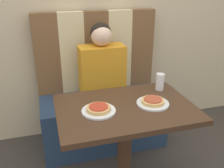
{
  "coord_description": "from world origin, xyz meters",
  "views": [
    {
      "loc": [
        -0.47,
        -1.34,
        1.46
      ],
      "look_at": [
        0.0,
        0.31,
        0.73
      ],
      "focal_mm": 40.0,
      "sensor_mm": 36.0,
      "label": 1
    }
  ],
  "objects_px": {
    "person": "(102,64)",
    "drinking_cup": "(160,82)",
    "plate_right": "(153,103)",
    "plate_left": "(99,111)",
    "pizza_right": "(153,101)",
    "pizza_left": "(99,108)"
  },
  "relations": [
    {
      "from": "person",
      "to": "drinking_cup",
      "type": "distance_m",
      "value": 0.55
    },
    {
      "from": "plate_right",
      "to": "drinking_cup",
      "type": "relative_size",
      "value": 1.72
    },
    {
      "from": "plate_right",
      "to": "plate_left",
      "type": "bearing_deg",
      "value": 180.0
    },
    {
      "from": "plate_left",
      "to": "pizza_right",
      "type": "xyz_separation_m",
      "value": [
        0.36,
        0.0,
        0.02
      ]
    },
    {
      "from": "plate_right",
      "to": "pizza_right",
      "type": "relative_size",
      "value": 1.41
    },
    {
      "from": "plate_left",
      "to": "drinking_cup",
      "type": "xyz_separation_m",
      "value": [
        0.51,
        0.2,
        0.06
      ]
    },
    {
      "from": "person",
      "to": "plate_left",
      "type": "xyz_separation_m",
      "value": [
        -0.18,
        -0.65,
        -0.08
      ]
    },
    {
      "from": "person",
      "to": "pizza_left",
      "type": "relative_size",
      "value": 4.39
    },
    {
      "from": "plate_right",
      "to": "pizza_left",
      "type": "height_order",
      "value": "pizza_left"
    },
    {
      "from": "plate_left",
      "to": "drinking_cup",
      "type": "distance_m",
      "value": 0.55
    },
    {
      "from": "pizza_left",
      "to": "pizza_right",
      "type": "relative_size",
      "value": 1.0
    },
    {
      "from": "plate_left",
      "to": "pizza_left",
      "type": "relative_size",
      "value": 1.41
    },
    {
      "from": "plate_left",
      "to": "pizza_right",
      "type": "bearing_deg",
      "value": 0.0
    },
    {
      "from": "person",
      "to": "pizza_right",
      "type": "height_order",
      "value": "person"
    },
    {
      "from": "plate_right",
      "to": "drinking_cup",
      "type": "bearing_deg",
      "value": 54.08
    },
    {
      "from": "plate_right",
      "to": "pizza_left",
      "type": "xyz_separation_m",
      "value": [
        -0.36,
        0.0,
        0.02
      ]
    },
    {
      "from": "person",
      "to": "pizza_right",
      "type": "relative_size",
      "value": 4.39
    },
    {
      "from": "drinking_cup",
      "to": "pizza_right",
      "type": "bearing_deg",
      "value": -125.92
    },
    {
      "from": "plate_left",
      "to": "pizza_right",
      "type": "height_order",
      "value": "pizza_right"
    },
    {
      "from": "person",
      "to": "plate_left",
      "type": "height_order",
      "value": "person"
    },
    {
      "from": "plate_right",
      "to": "pizza_left",
      "type": "relative_size",
      "value": 1.41
    },
    {
      "from": "drinking_cup",
      "to": "person",
      "type": "bearing_deg",
      "value": 126.25
    }
  ]
}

